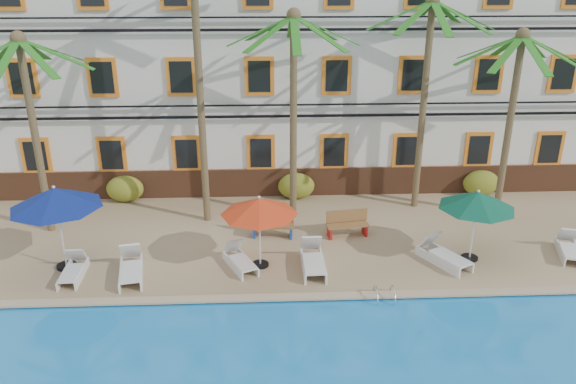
{
  "coord_description": "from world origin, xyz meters",
  "views": [
    {
      "loc": [
        -1.36,
        -14.84,
        9.23
      ],
      "look_at": [
        -0.57,
        3.0,
        2.0
      ],
      "focal_mm": 35.0,
      "sensor_mm": 36.0,
      "label": 1
    }
  ],
  "objects_px": {
    "bench_left": "(273,224)",
    "bench_right": "(347,223)",
    "umbrella_red": "(259,206)",
    "umbrella_green": "(477,200)",
    "lounger_d": "(313,260)",
    "palm_d": "(426,75)",
    "pool_ladder": "(384,298)",
    "palm_e": "(513,98)",
    "lounger_f": "(569,248)",
    "umbrella_blue": "(55,198)",
    "lounger_b": "(131,268)",
    "palm_a": "(30,106)",
    "lounger_e": "(443,255)",
    "palm_b": "(198,56)",
    "lounger_c": "(240,260)",
    "palm_c": "(293,88)",
    "lounger_a": "(73,270)"
  },
  "relations": [
    {
      "from": "palm_e",
      "to": "lounger_f",
      "type": "xyz_separation_m",
      "value": [
        1.13,
        -3.34,
        -4.33
      ]
    },
    {
      "from": "palm_b",
      "to": "bench_left",
      "type": "height_order",
      "value": "palm_b"
    },
    {
      "from": "bench_right",
      "to": "pool_ladder",
      "type": "relative_size",
      "value": 2.09
    },
    {
      "from": "lounger_f",
      "to": "bench_left",
      "type": "xyz_separation_m",
      "value": [
        -9.81,
        1.91,
        0.21
      ]
    },
    {
      "from": "umbrella_blue",
      "to": "pool_ladder",
      "type": "xyz_separation_m",
      "value": [
        9.8,
        -2.21,
        -2.4
      ]
    },
    {
      "from": "lounger_f",
      "to": "pool_ladder",
      "type": "xyz_separation_m",
      "value": [
        -6.65,
        -2.27,
        -0.26
      ]
    },
    {
      "from": "umbrella_red",
      "to": "umbrella_green",
      "type": "distance_m",
      "value": 6.89
    },
    {
      "from": "lounger_b",
      "to": "lounger_f",
      "type": "xyz_separation_m",
      "value": [
        14.26,
        0.71,
        -0.03
      ]
    },
    {
      "from": "umbrella_blue",
      "to": "lounger_e",
      "type": "xyz_separation_m",
      "value": [
        12.12,
        -0.24,
        -2.11
      ]
    },
    {
      "from": "palm_e",
      "to": "pool_ladder",
      "type": "xyz_separation_m",
      "value": [
        -5.52,
        -5.61,
        -4.59
      ]
    },
    {
      "from": "palm_a",
      "to": "palm_d",
      "type": "bearing_deg",
      "value": 6.58
    },
    {
      "from": "lounger_b",
      "to": "bench_right",
      "type": "relative_size",
      "value": 1.3
    },
    {
      "from": "lounger_f",
      "to": "bench_left",
      "type": "height_order",
      "value": "bench_left"
    },
    {
      "from": "umbrella_red",
      "to": "umbrella_green",
      "type": "relative_size",
      "value": 0.99
    },
    {
      "from": "palm_b",
      "to": "pool_ladder",
      "type": "bearing_deg",
      "value": -45.21
    },
    {
      "from": "lounger_d",
      "to": "palm_d",
      "type": "bearing_deg",
      "value": 46.99
    },
    {
      "from": "palm_b",
      "to": "umbrella_blue",
      "type": "distance_m",
      "value": 6.58
    },
    {
      "from": "bench_left",
      "to": "bench_right",
      "type": "relative_size",
      "value": 0.99
    },
    {
      "from": "palm_c",
      "to": "lounger_e",
      "type": "xyz_separation_m",
      "value": [
        4.66,
        -3.83,
        -4.68
      ]
    },
    {
      "from": "palm_d",
      "to": "pool_ladder",
      "type": "height_order",
      "value": "palm_d"
    },
    {
      "from": "palm_e",
      "to": "palm_b",
      "type": "bearing_deg",
      "value": 179.75
    },
    {
      "from": "lounger_e",
      "to": "bench_right",
      "type": "height_order",
      "value": "bench_right"
    },
    {
      "from": "lounger_b",
      "to": "lounger_d",
      "type": "xyz_separation_m",
      "value": [
        5.68,
        0.24,
        0.01
      ]
    },
    {
      "from": "palm_a",
      "to": "umbrella_green",
      "type": "distance_m",
      "value": 15.02
    },
    {
      "from": "lounger_d",
      "to": "lounger_e",
      "type": "relative_size",
      "value": 0.98
    },
    {
      "from": "umbrella_red",
      "to": "lounger_c",
      "type": "relative_size",
      "value": 1.38
    },
    {
      "from": "lounger_e",
      "to": "lounger_d",
      "type": "bearing_deg",
      "value": -177.55
    },
    {
      "from": "lounger_d",
      "to": "umbrella_red",
      "type": "bearing_deg",
      "value": 171.37
    },
    {
      "from": "palm_a",
      "to": "bench_right",
      "type": "relative_size",
      "value": 4.54
    },
    {
      "from": "lounger_c",
      "to": "umbrella_red",
      "type": "bearing_deg",
      "value": 4.57
    },
    {
      "from": "umbrella_blue",
      "to": "umbrella_green",
      "type": "xyz_separation_m",
      "value": [
        13.09,
        -0.02,
        -0.31
      ]
    },
    {
      "from": "lounger_d",
      "to": "bench_left",
      "type": "distance_m",
      "value": 2.68
    },
    {
      "from": "lounger_f",
      "to": "umbrella_red",
      "type": "bearing_deg",
      "value": -178.78
    },
    {
      "from": "palm_d",
      "to": "lounger_d",
      "type": "bearing_deg",
      "value": -133.01
    },
    {
      "from": "palm_e",
      "to": "umbrella_green",
      "type": "relative_size",
      "value": 2.86
    },
    {
      "from": "palm_a",
      "to": "palm_d",
      "type": "distance_m",
      "value": 13.93
    },
    {
      "from": "palm_d",
      "to": "lounger_b",
      "type": "bearing_deg",
      "value": -153.52
    },
    {
      "from": "lounger_a",
      "to": "lounger_e",
      "type": "height_order",
      "value": "lounger_e"
    },
    {
      "from": "lounger_b",
      "to": "bench_right",
      "type": "xyz_separation_m",
      "value": [
        7.08,
        2.56,
        0.17
      ]
    },
    {
      "from": "lounger_c",
      "to": "lounger_e",
      "type": "distance_m",
      "value": 6.57
    },
    {
      "from": "umbrella_green",
      "to": "lounger_b",
      "type": "bearing_deg",
      "value": -176.66
    },
    {
      "from": "palm_b",
      "to": "palm_d",
      "type": "xyz_separation_m",
      "value": [
        8.2,
        0.97,
        -0.91
      ]
    },
    {
      "from": "lounger_d",
      "to": "lounger_f",
      "type": "xyz_separation_m",
      "value": [
        8.58,
        0.47,
        -0.04
      ]
    },
    {
      "from": "umbrella_blue",
      "to": "lounger_d",
      "type": "xyz_separation_m",
      "value": [
        7.87,
        -0.42,
        -2.1
      ]
    },
    {
      "from": "palm_e",
      "to": "bench_left",
      "type": "xyz_separation_m",
      "value": [
        -8.67,
        -1.43,
        -4.12
      ]
    },
    {
      "from": "lounger_e",
      "to": "bench_right",
      "type": "distance_m",
      "value": 3.56
    },
    {
      "from": "bench_left",
      "to": "bench_right",
      "type": "distance_m",
      "value": 2.63
    },
    {
      "from": "palm_d",
      "to": "umbrella_red",
      "type": "distance_m",
      "value": 8.31
    },
    {
      "from": "lounger_b",
      "to": "lounger_d",
      "type": "height_order",
      "value": "lounger_d"
    },
    {
      "from": "palm_e",
      "to": "lounger_d",
      "type": "bearing_deg",
      "value": -152.87
    }
  ]
}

